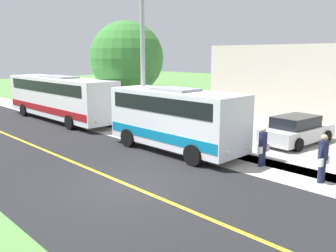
% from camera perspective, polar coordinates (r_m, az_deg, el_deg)
% --- Properties ---
extents(ground_plane, '(120.00, 120.00, 0.00)m').
position_cam_1_polar(ground_plane, '(12.84, -6.60, -9.27)').
color(ground_plane, '#548442').
extents(road_surface, '(8.00, 100.00, 0.01)m').
position_cam_1_polar(road_surface, '(12.84, -6.60, -9.25)').
color(road_surface, black).
rests_on(road_surface, ground).
extents(sidewalk, '(2.40, 100.00, 0.01)m').
position_cam_1_polar(sidewalk, '(16.35, 8.02, -4.74)').
color(sidewalk, '#B2ADA3').
rests_on(sidewalk, ground).
extents(road_centre_line, '(0.16, 100.00, 0.00)m').
position_cam_1_polar(road_centre_line, '(12.84, -6.60, -9.23)').
color(road_centre_line, gold).
rests_on(road_centre_line, ground).
extents(shuttle_bus_front, '(2.56, 7.08, 2.98)m').
position_cam_1_polar(shuttle_bus_front, '(16.72, 1.20, 1.47)').
color(shuttle_bus_front, white).
rests_on(shuttle_bus_front, ground).
extents(transit_bus_rear, '(2.62, 11.03, 3.06)m').
position_cam_1_polar(transit_bus_rear, '(25.84, -16.88, 4.60)').
color(transit_bus_rear, white).
rests_on(transit_bus_rear, ground).
extents(pedestrian_with_bags, '(0.72, 0.34, 1.76)m').
position_cam_1_polar(pedestrian_with_bags, '(13.82, 23.47, -4.52)').
color(pedestrian_with_bags, '#1E2347').
rests_on(pedestrian_with_bags, ground).
extents(pedestrian_waiting, '(0.72, 0.34, 1.63)m').
position_cam_1_polar(pedestrian_waiting, '(15.05, 14.87, -3.01)').
color(pedestrian_waiting, '#1E2347').
rests_on(pedestrian_waiting, ground).
extents(street_light_pole, '(1.97, 0.24, 8.60)m').
position_cam_1_polar(street_light_pole, '(18.95, -4.35, 11.96)').
color(street_light_pole, '#9E9EA3').
rests_on(street_light_pole, ground).
extents(parked_car_near, '(4.53, 2.29, 1.45)m').
position_cam_1_polar(parked_car_near, '(19.42, 19.83, -0.66)').
color(parked_car_near, silver).
rests_on(parked_car_near, ground).
extents(tree_curbside, '(4.81, 4.81, 6.66)m').
position_cam_1_polar(tree_curbside, '(24.00, -6.60, 10.66)').
color(tree_curbside, '#4C3826').
rests_on(tree_curbside, ground).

